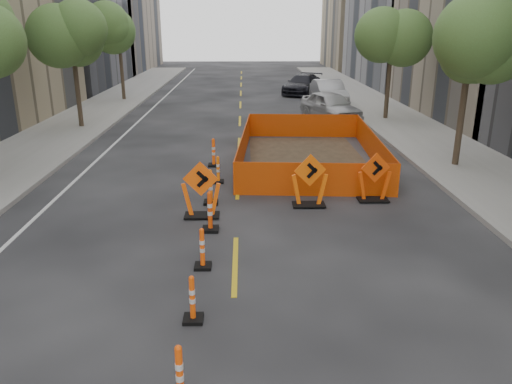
{
  "coord_description": "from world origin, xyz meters",
  "views": [
    {
      "loc": [
        0.23,
        -6.44,
        5.3
      ],
      "look_at": [
        0.53,
        5.98,
        1.1
      ],
      "focal_mm": 35.0,
      "sensor_mm": 36.0,
      "label": 1
    }
  ],
  "objects_px": {
    "channelizer_3": "(192,299)",
    "channelizer_7": "(218,169)",
    "channelizer_4": "(202,248)",
    "parked_car_far": "(303,84)",
    "channelizer_2": "(180,375)",
    "parked_car_mid": "(329,93)",
    "chevron_sign_left": "(201,190)",
    "channelizer_6": "(210,187)",
    "channelizer_8": "(214,152)",
    "parked_car_near": "(331,106)",
    "chevron_sign_center": "(310,180)",
    "channelizer_5": "(210,211)",
    "chevron_sign_right": "(375,177)"
  },
  "relations": [
    {
      "from": "channelizer_8",
      "to": "chevron_sign_right",
      "type": "xyz_separation_m",
      "value": [
        5.23,
        -4.2,
        0.23
      ]
    },
    {
      "from": "chevron_sign_right",
      "to": "parked_car_far",
      "type": "bearing_deg",
      "value": 79.0
    },
    {
      "from": "chevron_sign_left",
      "to": "parked_car_mid",
      "type": "distance_m",
      "value": 21.87
    },
    {
      "from": "parked_car_near",
      "to": "parked_car_mid",
      "type": "distance_m",
      "value": 5.67
    },
    {
      "from": "channelizer_7",
      "to": "chevron_sign_center",
      "type": "relative_size",
      "value": 0.58
    },
    {
      "from": "channelizer_6",
      "to": "chevron_sign_left",
      "type": "distance_m",
      "value": 1.19
    },
    {
      "from": "parked_car_mid",
      "to": "chevron_sign_left",
      "type": "bearing_deg",
      "value": -111.82
    },
    {
      "from": "channelizer_2",
      "to": "channelizer_4",
      "type": "xyz_separation_m",
      "value": [
        -0.01,
        4.3,
        -0.01
      ]
    },
    {
      "from": "channelizer_8",
      "to": "chevron_sign_left",
      "type": "xyz_separation_m",
      "value": [
        -0.04,
        -5.44,
        0.28
      ]
    },
    {
      "from": "parked_car_mid",
      "to": "channelizer_2",
      "type": "bearing_deg",
      "value": -106.55
    },
    {
      "from": "channelizer_4",
      "to": "channelizer_3",
      "type": "bearing_deg",
      "value": -90.5
    },
    {
      "from": "channelizer_6",
      "to": "chevron_sign_left",
      "type": "xyz_separation_m",
      "value": [
        -0.19,
        -1.14,
        0.28
      ]
    },
    {
      "from": "channelizer_4",
      "to": "channelizer_8",
      "type": "height_order",
      "value": "channelizer_8"
    },
    {
      "from": "chevron_sign_center",
      "to": "parked_car_mid",
      "type": "distance_m",
      "value": 20.25
    },
    {
      "from": "channelizer_7",
      "to": "parked_car_near",
      "type": "xyz_separation_m",
      "value": [
        5.9,
        11.81,
        0.34
      ]
    },
    {
      "from": "parked_car_near",
      "to": "parked_car_mid",
      "type": "xyz_separation_m",
      "value": [
        0.8,
        5.62,
        0.02
      ]
    },
    {
      "from": "channelizer_2",
      "to": "chevron_sign_left",
      "type": "xyz_separation_m",
      "value": [
        -0.28,
        7.47,
        0.34
      ]
    },
    {
      "from": "channelizer_5",
      "to": "parked_car_far",
      "type": "height_order",
      "value": "parked_car_far"
    },
    {
      "from": "channelizer_5",
      "to": "chevron_sign_left",
      "type": "distance_m",
      "value": 1.1
    },
    {
      "from": "channelizer_3",
      "to": "channelizer_6",
      "type": "relative_size",
      "value": 0.85
    },
    {
      "from": "channelizer_6",
      "to": "parked_car_mid",
      "type": "xyz_separation_m",
      "value": [
        6.83,
        19.58,
        0.29
      ]
    },
    {
      "from": "channelizer_4",
      "to": "parked_car_far",
      "type": "height_order",
      "value": "parked_car_far"
    },
    {
      "from": "channelizer_5",
      "to": "parked_car_far",
      "type": "bearing_deg",
      "value": 78.51
    },
    {
      "from": "parked_car_near",
      "to": "channelizer_7",
      "type": "bearing_deg",
      "value": -136.27
    },
    {
      "from": "channelizer_3",
      "to": "chevron_sign_right",
      "type": "distance_m",
      "value": 8.26
    },
    {
      "from": "channelizer_6",
      "to": "parked_car_near",
      "type": "xyz_separation_m",
      "value": [
        6.03,
        13.96,
        0.26
      ]
    },
    {
      "from": "chevron_sign_right",
      "to": "parked_car_mid",
      "type": "height_order",
      "value": "parked_car_mid"
    },
    {
      "from": "channelizer_3",
      "to": "parked_car_near",
      "type": "bearing_deg",
      "value": 73.69
    },
    {
      "from": "channelizer_3",
      "to": "chevron_sign_left",
      "type": "distance_m",
      "value": 5.34
    },
    {
      "from": "chevron_sign_right",
      "to": "parked_car_far",
      "type": "relative_size",
      "value": 0.3
    },
    {
      "from": "channelizer_2",
      "to": "channelizer_7",
      "type": "height_order",
      "value": "channelizer_2"
    },
    {
      "from": "chevron_sign_right",
      "to": "channelizer_8",
      "type": "bearing_deg",
      "value": 131.62
    },
    {
      "from": "parked_car_mid",
      "to": "parked_car_far",
      "type": "xyz_separation_m",
      "value": [
        -1.13,
        5.75,
        -0.08
      ]
    },
    {
      "from": "channelizer_4",
      "to": "chevron_sign_center",
      "type": "bearing_deg",
      "value": 53.72
    },
    {
      "from": "channelizer_8",
      "to": "parked_car_near",
      "type": "distance_m",
      "value": 11.47
    },
    {
      "from": "channelizer_8",
      "to": "parked_car_mid",
      "type": "distance_m",
      "value": 16.8
    },
    {
      "from": "channelizer_7",
      "to": "chevron_sign_center",
      "type": "xyz_separation_m",
      "value": [
        2.88,
        -2.46,
        0.35
      ]
    },
    {
      "from": "channelizer_3",
      "to": "channelizer_7",
      "type": "distance_m",
      "value": 8.6
    },
    {
      "from": "parked_car_mid",
      "to": "parked_car_far",
      "type": "relative_size",
      "value": 0.98
    },
    {
      "from": "parked_car_mid",
      "to": "chevron_sign_right",
      "type": "bearing_deg",
      "value": -98.21
    },
    {
      "from": "parked_car_mid",
      "to": "parked_car_far",
      "type": "height_order",
      "value": "parked_car_mid"
    },
    {
      "from": "channelizer_6",
      "to": "chevron_sign_center",
      "type": "xyz_separation_m",
      "value": [
        3.01,
        -0.31,
        0.27
      ]
    },
    {
      "from": "chevron_sign_center",
      "to": "channelizer_8",
      "type": "bearing_deg",
      "value": 113.66
    },
    {
      "from": "channelizer_2",
      "to": "parked_car_mid",
      "type": "distance_m",
      "value": 28.98
    },
    {
      "from": "channelizer_2",
      "to": "channelizer_3",
      "type": "height_order",
      "value": "channelizer_2"
    },
    {
      "from": "channelizer_3",
      "to": "chevron_sign_left",
      "type": "height_order",
      "value": "chevron_sign_left"
    },
    {
      "from": "channelizer_3",
      "to": "parked_car_mid",
      "type": "relative_size",
      "value": 0.19
    },
    {
      "from": "channelizer_7",
      "to": "parked_car_far",
      "type": "relative_size",
      "value": 0.18
    },
    {
      "from": "parked_car_far",
      "to": "chevron_sign_left",
      "type": "bearing_deg",
      "value": -78.67
    },
    {
      "from": "channelizer_4",
      "to": "channelizer_7",
      "type": "xyz_separation_m",
      "value": [
        0.05,
        6.45,
        -0.01
      ]
    }
  ]
}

